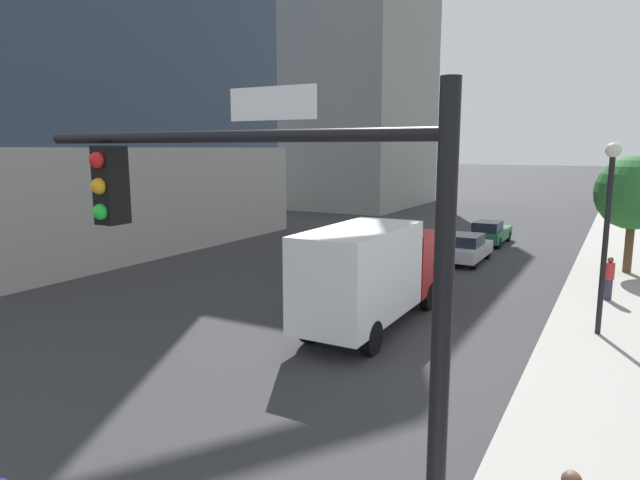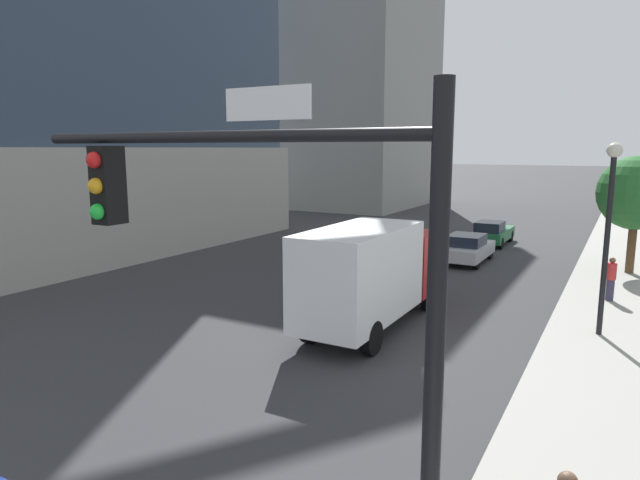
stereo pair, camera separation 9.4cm
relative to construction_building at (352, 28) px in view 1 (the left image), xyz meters
name	(u,v)px [view 1 (the left image)]	position (x,y,z in m)	size (l,w,h in m)	color
sidewalk	(620,311)	(24.97, -29.62, -17.31)	(4.16, 120.00, 0.15)	#9E9B93
construction_building	(352,28)	(0.00, 0.00, 0.00)	(14.04, 26.14, 39.62)	gray
traffic_light_pole	(274,261)	(21.32, -46.08, -12.90)	(5.72, 0.48, 6.26)	black
street_lamp	(608,211)	(24.39, -32.95, -13.46)	(0.44, 0.44, 5.77)	black
street_tree	(634,193)	(25.14, -22.93, -13.61)	(3.31, 3.31, 5.30)	brown
car_green	(490,232)	(17.87, -17.53, -16.66)	(1.74, 4.42, 1.49)	#1E6638
car_red	(358,256)	(13.95, -27.95, -16.68)	(1.81, 4.65, 1.47)	red
car_silver	(465,248)	(17.87, -23.50, -16.66)	(1.95, 4.24, 1.44)	#B7B7BC
box_truck	(371,271)	(17.87, -35.36, -15.51)	(2.28, 7.31, 3.37)	#B21E1E
pedestrian_red_shirt	(609,278)	(24.53, -28.56, -16.40)	(0.34, 0.34, 1.64)	#38334C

